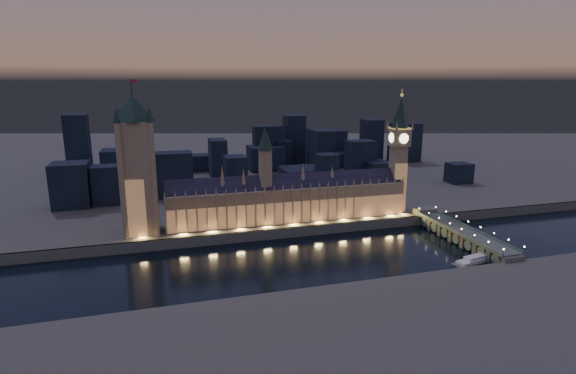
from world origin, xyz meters
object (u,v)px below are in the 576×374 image
object	(u,v)px
victoria_tower	(137,159)
westminster_bridge	(459,234)
river_boat	(478,259)
palace_of_westminster	(288,199)
elizabeth_tower	(399,145)

from	to	relation	value
victoria_tower	westminster_bridge	distance (m)	252.50
victoria_tower	river_boat	xyz separation A→B (m)	(223.98, -104.05, -63.46)
palace_of_westminster	westminster_bridge	world-z (taller)	palace_of_westminster
elizabeth_tower	westminster_bridge	world-z (taller)	elizabeth_tower
river_boat	palace_of_westminster	bearing A→B (deg)	135.83
westminster_bridge	river_boat	xyz separation A→B (m)	(-12.66, -38.67, -4.44)
palace_of_westminster	westminster_bridge	xyz separation A→B (m)	(119.60, -65.20, -20.38)
river_boat	westminster_bridge	bearing A→B (deg)	71.87
victoria_tower	elizabeth_tower	size ratio (longest dim) A/B	1.08
westminster_bridge	river_boat	world-z (taller)	westminster_bridge
palace_of_westminster	river_boat	bearing A→B (deg)	-44.17
westminster_bridge	victoria_tower	bearing A→B (deg)	164.56
palace_of_westminster	elizabeth_tower	world-z (taller)	elizabeth_tower
palace_of_westminster	victoria_tower	distance (m)	123.25
palace_of_westminster	westminster_bridge	distance (m)	137.74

